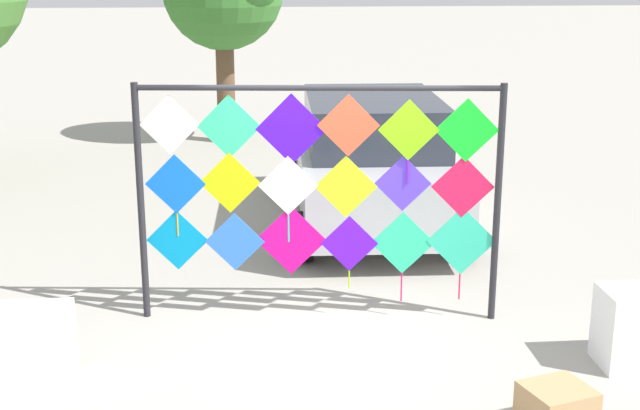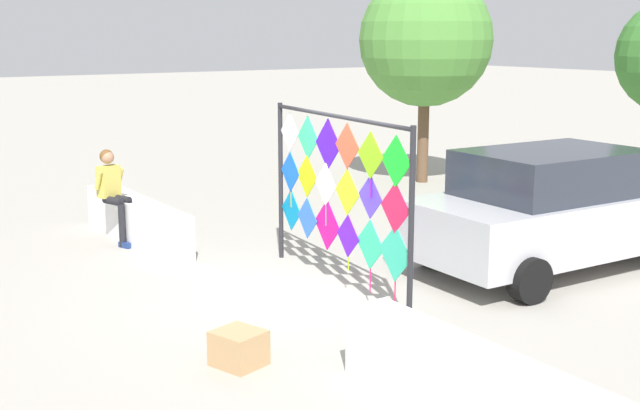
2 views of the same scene
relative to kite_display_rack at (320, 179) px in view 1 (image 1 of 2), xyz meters
name	(u,v)px [view 1 (image 1 of 2)]	position (x,y,z in m)	size (l,w,h in m)	color
ground	(337,350)	(0.09, -0.80, -1.46)	(120.00, 120.00, 0.00)	#9E998E
kite_display_rack	(320,179)	(0.00, 0.00, 0.00)	(3.58, 0.42, 2.40)	#232328
parked_car	(371,160)	(0.97, 3.24, -0.56)	(2.32, 4.63, 1.78)	#B7B7BC
cardboard_box_large	(556,409)	(1.63, -2.40, -1.27)	(0.49, 0.45, 0.37)	tan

